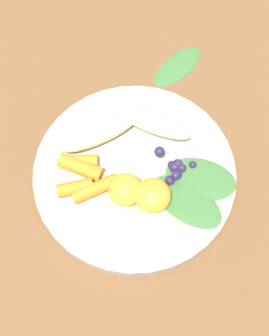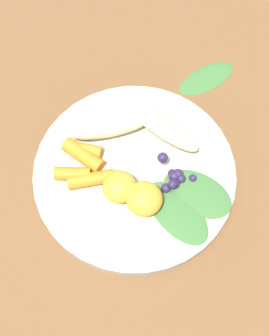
% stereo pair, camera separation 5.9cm
% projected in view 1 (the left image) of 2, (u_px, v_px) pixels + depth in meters
% --- Properties ---
extents(ground_plane, '(2.40, 2.40, 0.00)m').
position_uv_depth(ground_plane, '(134.00, 178.00, 0.62)').
color(ground_plane, brown).
extents(bowl, '(0.27, 0.27, 0.02)m').
position_uv_depth(bowl, '(134.00, 174.00, 0.61)').
color(bowl, '#B2AD9E').
rests_on(bowl, ground_plane).
extents(banana_peeled_left, '(0.12, 0.05, 0.03)m').
position_uv_depth(banana_peeled_left, '(101.00, 132.00, 0.60)').
color(banana_peeled_left, beige).
rests_on(banana_peeled_left, bowl).
extents(banana_peeled_right, '(0.10, 0.10, 0.03)m').
position_uv_depth(banana_peeled_right, '(151.00, 122.00, 0.61)').
color(banana_peeled_right, beige).
rests_on(banana_peeled_right, bowl).
extents(orange_segment_near, '(0.05, 0.05, 0.03)m').
position_uv_depth(orange_segment_near, '(153.00, 195.00, 0.57)').
color(orange_segment_near, '#F4A833').
rests_on(orange_segment_near, bowl).
extents(orange_segment_far, '(0.04, 0.04, 0.03)m').
position_uv_depth(orange_segment_far, '(126.00, 190.00, 0.57)').
color(orange_segment_far, '#F4A833').
rests_on(orange_segment_far, bowl).
extents(carrot_front, '(0.05, 0.03, 0.02)m').
position_uv_depth(carrot_front, '(79.00, 161.00, 0.59)').
color(carrot_front, orange).
rests_on(carrot_front, bowl).
extents(carrot_mid_left, '(0.06, 0.05, 0.02)m').
position_uv_depth(carrot_mid_left, '(81.00, 167.00, 0.59)').
color(carrot_mid_left, orange).
rests_on(carrot_mid_left, bowl).
extents(carrot_mid_right, '(0.05, 0.02, 0.02)m').
position_uv_depth(carrot_mid_right, '(74.00, 185.00, 0.58)').
color(carrot_mid_right, orange).
rests_on(carrot_mid_right, bowl).
extents(carrot_rear, '(0.06, 0.02, 0.02)m').
position_uv_depth(carrot_rear, '(95.00, 189.00, 0.58)').
color(carrot_rear, orange).
rests_on(carrot_rear, bowl).
extents(blueberry_pile, '(0.05, 0.05, 0.03)m').
position_uv_depth(blueberry_pile, '(174.00, 167.00, 0.59)').
color(blueberry_pile, '#2D234C').
rests_on(blueberry_pile, bowl).
extents(kale_leaf_left, '(0.10, 0.11, 0.00)m').
position_uv_depth(kale_leaf_left, '(187.00, 201.00, 0.58)').
color(kale_leaf_left, '#3D7038').
rests_on(kale_leaf_left, bowl).
extents(kale_leaf_right, '(0.11, 0.10, 0.00)m').
position_uv_depth(kale_leaf_right, '(201.00, 179.00, 0.59)').
color(kale_leaf_right, '#3D7038').
rests_on(kale_leaf_right, bowl).
extents(kale_leaf_stray, '(0.10, 0.08, 0.01)m').
position_uv_depth(kale_leaf_stray, '(177.00, 66.00, 0.69)').
color(kale_leaf_stray, '#3D7038').
rests_on(kale_leaf_stray, ground_plane).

